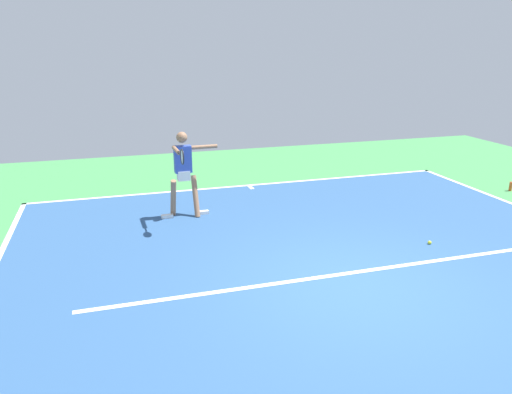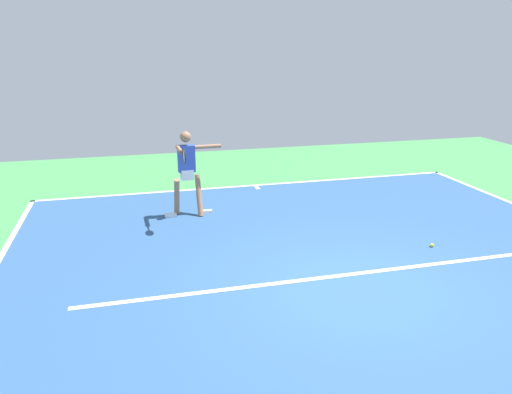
# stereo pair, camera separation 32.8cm
# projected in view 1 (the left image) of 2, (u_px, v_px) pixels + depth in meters

# --- Properties ---
(ground_plane) EXTENTS (20.29, 20.29, 0.00)m
(ground_plane) POSITION_uv_depth(u_px,v_px,m) (356.00, 287.00, 7.26)
(ground_plane) COLOR #428E4C
(court_surface) EXTENTS (10.58, 11.51, 0.00)m
(court_surface) POSITION_uv_depth(u_px,v_px,m) (356.00, 287.00, 7.26)
(court_surface) COLOR #2D5484
(court_surface) RESTS_ON ground_plane
(court_line_baseline_near) EXTENTS (10.58, 0.10, 0.01)m
(court_line_baseline_near) POSITION_uv_depth(u_px,v_px,m) (249.00, 185.00, 12.47)
(court_line_baseline_near) COLOR white
(court_line_baseline_near) RESTS_ON ground_plane
(court_line_service) EXTENTS (7.93, 0.10, 0.01)m
(court_line_service) POSITION_uv_depth(u_px,v_px,m) (343.00, 274.00, 7.66)
(court_line_service) COLOR white
(court_line_service) RESTS_ON ground_plane
(court_line_centre_mark) EXTENTS (0.10, 0.30, 0.01)m
(court_line_centre_mark) POSITION_uv_depth(u_px,v_px,m) (251.00, 187.00, 12.29)
(court_line_centre_mark) COLOR white
(court_line_centre_mark) RESTS_ON ground_plane
(tennis_player) EXTENTS (1.21, 1.26, 1.78)m
(tennis_player) POSITION_uv_depth(u_px,v_px,m) (184.00, 169.00, 9.92)
(tennis_player) COLOR #9E7051
(tennis_player) RESTS_ON ground_plane
(tennis_ball_by_sideline) EXTENTS (0.07, 0.07, 0.07)m
(tennis_ball_by_sideline) POSITION_uv_depth(u_px,v_px,m) (430.00, 242.00, 8.79)
(tennis_ball_by_sideline) COLOR yellow
(tennis_ball_by_sideline) RESTS_ON ground_plane
(water_bottle) EXTENTS (0.07, 0.07, 0.22)m
(water_bottle) POSITION_uv_depth(u_px,v_px,m) (511.00, 186.00, 11.98)
(water_bottle) COLOR #D84C1E
(water_bottle) RESTS_ON ground_plane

